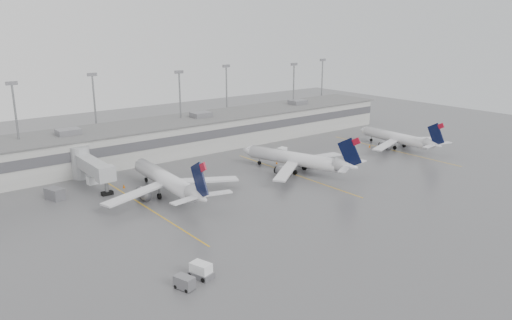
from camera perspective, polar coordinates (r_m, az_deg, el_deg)
ground at (r=83.48m, az=6.42°, el=-7.58°), size 260.00×260.00×0.00m
terminal at (r=128.00m, az=-11.96°, el=2.32°), size 152.00×17.00×9.45m
light_masts at (r=131.64m, az=-13.27°, el=6.09°), size 142.40×8.00×20.60m
jet_bridge_right at (r=109.49m, az=-18.68°, el=-0.55°), size 4.00×17.20×7.00m
stand_markings at (r=100.77m, az=-3.16°, el=-3.40°), size 105.25×40.00×0.01m
jet_mid_left at (r=97.47m, az=-10.04°, el=-2.32°), size 28.07×31.51×10.19m
jet_mid_right at (r=111.83m, az=4.82°, el=0.12°), size 26.02×29.62×9.86m
jet_far_right at (r=138.39m, az=16.00°, el=2.44°), size 24.67×27.70×8.96m
baggage_tug at (r=67.77m, az=-6.31°, el=-12.57°), size 2.82×3.59×2.04m
baggage_cart at (r=65.41m, az=-8.18°, el=-13.67°), size 2.18×2.92×1.67m
gse_uld_b at (r=109.27m, az=-18.11°, el=-2.19°), size 2.46×1.71×1.68m
gse_uld_c at (r=127.20m, az=2.98°, el=1.03°), size 2.85×2.28×1.77m
gse_loader at (r=102.30m, az=-22.02°, el=-3.60°), size 3.27×4.10×2.23m
cone_b at (r=105.01m, az=-14.87°, el=-2.90°), size 0.50×0.50×0.79m
cone_c at (r=118.81m, az=2.38°, el=-0.26°), size 0.45×0.45×0.72m
cone_d at (r=137.64m, az=12.85°, el=1.56°), size 0.50×0.50×0.80m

